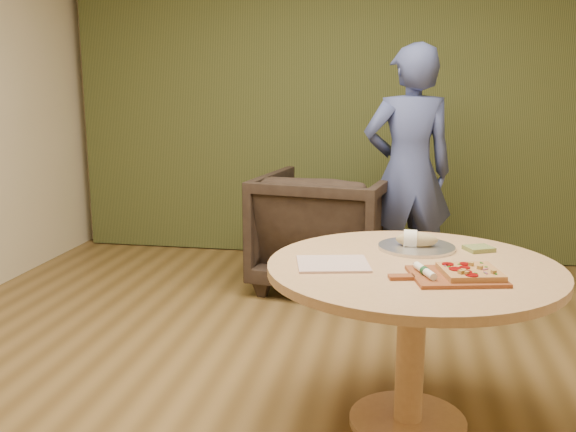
% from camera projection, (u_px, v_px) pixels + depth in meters
% --- Properties ---
extents(room_shell, '(5.04, 6.04, 2.84)m').
position_uv_depth(room_shell, '(287.00, 110.00, 2.68)').
color(room_shell, brown).
rests_on(room_shell, ground).
extents(curtain, '(4.80, 0.14, 2.78)m').
position_uv_depth(curtain, '(348.00, 95.00, 5.47)').
color(curtain, '#353D1C').
rests_on(curtain, ground).
extents(pedestal_table, '(1.26, 1.26, 0.75)m').
position_uv_depth(pedestal_table, '(413.00, 296.00, 2.77)').
color(pedestal_table, tan).
rests_on(pedestal_table, ground).
extents(pizza_paddle, '(0.47, 0.35, 0.01)m').
position_uv_depth(pizza_paddle, '(453.00, 276.00, 2.55)').
color(pizza_paddle, brown).
rests_on(pizza_paddle, pedestal_table).
extents(flatbread_pizza, '(0.26, 0.26, 0.04)m').
position_uv_depth(flatbread_pizza, '(470.00, 272.00, 2.54)').
color(flatbread_pizza, tan).
rests_on(flatbread_pizza, pizza_paddle).
extents(cutlery_roll, '(0.09, 0.19, 0.03)m').
position_uv_depth(cutlery_roll, '(425.00, 271.00, 2.54)').
color(cutlery_roll, white).
rests_on(cutlery_roll, pizza_paddle).
extents(newspaper, '(0.35, 0.31, 0.01)m').
position_uv_depth(newspaper, '(333.00, 264.00, 2.73)').
color(newspaper, white).
rests_on(newspaper, pedestal_table).
extents(serving_tray, '(0.36, 0.36, 0.02)m').
position_uv_depth(serving_tray, '(416.00, 247.00, 3.00)').
color(serving_tray, silver).
rests_on(serving_tray, pedestal_table).
extents(bread_roll, '(0.19, 0.09, 0.09)m').
position_uv_depth(bread_roll, '(415.00, 239.00, 2.99)').
color(bread_roll, tan).
rests_on(bread_roll, serving_tray).
extents(green_packet, '(0.15, 0.14, 0.02)m').
position_uv_depth(green_packet, '(479.00, 249.00, 2.96)').
color(green_packet, '#57682E').
rests_on(green_packet, pedestal_table).
extents(armchair, '(1.06, 1.01, 0.96)m').
position_uv_depth(armchair, '(326.00, 224.00, 4.75)').
color(armchair, black).
rests_on(armchair, ground).
extents(person_standing, '(0.74, 0.59, 1.77)m').
position_uv_depth(person_standing, '(408.00, 172.00, 4.52)').
color(person_standing, '#3E4A81').
rests_on(person_standing, ground).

